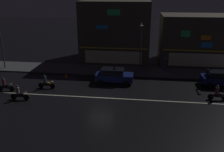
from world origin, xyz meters
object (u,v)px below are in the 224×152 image
Objects in this scene: parked_car_near_kerb at (114,75)px; traffic_cone at (66,75)px; motorcycle_trailing_far at (19,94)px; parked_car_trailing at (221,78)px; motorcycle_lead at (46,83)px; pedestrian_on_sidewalk at (165,65)px; motorcycle_opposite_lane at (5,85)px; motorcycle_following at (218,94)px; streetlamp_west at (0,39)px; streetlamp_mid at (141,43)px.

traffic_cone is at bearing -8.81° from parked_car_near_kerb.
parked_car_near_kerb is at bearing -147.40° from motorcycle_trailing_far.
motorcycle_lead is (-19.15, -3.13, -0.24)m from parked_car_trailing.
motorcycle_lead is at bearing -14.49° from pedestrian_on_sidewalk.
motorcycle_lead is 1.00× the size of motorcycle_opposite_lane.
motorcycle_following is (4.39, -8.10, -0.33)m from pedestrian_on_sidewalk.
motorcycle_trailing_far is 3.45× the size of traffic_cone.
motorcycle_following is at bearing -14.20° from streetlamp_west.
streetlamp_west is 1.09× the size of streetlamp_mid.
parked_car_near_kerb is at bearing 157.21° from motorcycle_following.
parked_car_near_kerb is 7.82× the size of traffic_cone.
parked_car_trailing is at bearing -22.23° from streetlamp_mid.
parked_car_near_kerb is (-2.91, -4.24, -2.98)m from streetlamp_mid.
parked_car_near_kerb is 11.85m from motorcycle_opposite_lane.
streetlamp_mid is at bearing -22.23° from parked_car_trailing.
streetlamp_mid is 3.25× the size of motorcycle_opposite_lane.
streetlamp_west is at bearing -5.48° from parked_car_trailing.
streetlamp_west is 3.54× the size of motorcycle_following.
streetlamp_mid is 15.61m from motorcycle_trailing_far.
motorcycle_following is 17.14m from traffic_cone.
streetlamp_west is at bearing 141.58° from motorcycle_lead.
motorcycle_opposite_lane is (-17.37, -8.53, -0.33)m from pedestrian_on_sidewalk.
parked_car_near_kerb is at bearing -5.90° from pedestrian_on_sidewalk.
parked_car_trailing is 4.20m from motorcycle_following.
traffic_cone is at bearing -159.67° from streetlamp_mid.
motorcycle_opposite_lane is at bearing -137.32° from traffic_cone.
traffic_cone is at bearing 160.43° from motorcycle_following.
parked_car_trailing reaches higher than motorcycle_lead.
parked_car_near_kerb is 2.26× the size of motorcycle_lead.
streetlamp_west is at bearing 166.63° from traffic_cone.
streetlamp_mid is 10.24m from parked_car_trailing.
pedestrian_on_sidewalk is 7.75m from parked_car_near_kerb.
motorcycle_opposite_lane is 3.15m from motorcycle_trailing_far.
motorcycle_trailing_far is at bearing -178.04° from motorcycle_following.
motorcycle_lead is 3.45× the size of traffic_cone.
traffic_cone is (-18.01, 0.40, -0.59)m from parked_car_trailing.
traffic_cone is at bearing -112.51° from motorcycle_trailing_far.
motorcycle_following is (7.64, -7.65, -3.22)m from streetlamp_mid.
pedestrian_on_sidewalk reaches higher than parked_car_near_kerb.
parked_car_near_kerb is 2.26× the size of motorcycle_opposite_lane.
streetlamp_mid reaches higher than pedestrian_on_sidewalk.
traffic_cone is at bearing -13.37° from streetlamp_west.
streetlamp_west reaches higher than motorcycle_trailing_far.
parked_car_near_kerb is 1.00× the size of parked_car_trailing.
parked_car_trailing is (27.41, -2.63, -3.27)m from streetlamp_west.
motorcycle_trailing_far is at bearing 33.42° from parked_car_near_kerb.
streetlamp_west is 3.75× the size of pedestrian_on_sidewalk.
motorcycle_following is (17.72, -0.81, 0.00)m from motorcycle_lead.
parked_car_trailing reaches higher than traffic_cone.
streetlamp_west is 10.41m from traffic_cone.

